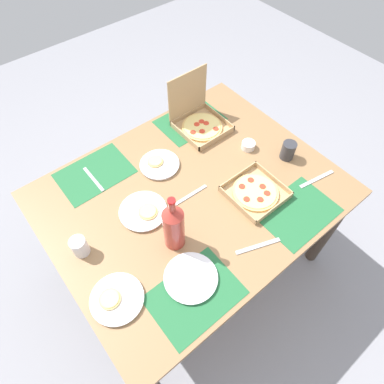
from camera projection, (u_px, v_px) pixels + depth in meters
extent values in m
plane|color=gray|center=(192.00, 258.00, 2.25)|extent=(6.00, 6.00, 0.00)
cylinder|color=#3F3328|center=(328.00, 229.00, 1.96)|extent=(0.07, 0.07, 0.73)
cylinder|color=#3F3328|center=(55.00, 234.00, 1.94)|extent=(0.07, 0.07, 0.73)
cylinder|color=#3F3328|center=(217.00, 136.00, 2.41)|extent=(0.07, 0.07, 0.73)
cube|color=#936D47|center=(192.00, 194.00, 1.64)|extent=(1.39, 1.11, 0.03)
cube|color=#236638|center=(195.00, 295.00, 1.33)|extent=(0.36, 0.26, 0.00)
cube|color=#236638|center=(298.00, 212.00, 1.56)|extent=(0.36, 0.26, 0.00)
cube|color=#236638|center=(95.00, 173.00, 1.70)|extent=(0.36, 0.26, 0.00)
cube|color=#236638|center=(190.00, 120.00, 1.93)|extent=(0.36, 0.26, 0.00)
cube|color=tan|center=(202.00, 128.00, 1.89)|extent=(0.26, 0.26, 0.01)
cube|color=tan|center=(184.00, 136.00, 1.82)|extent=(0.01, 0.26, 0.03)
cube|color=tan|center=(219.00, 116.00, 1.92)|extent=(0.01, 0.26, 0.03)
cube|color=tan|center=(217.00, 138.00, 1.81)|extent=(0.26, 0.01, 0.03)
cube|color=tan|center=(188.00, 114.00, 1.93)|extent=(0.26, 0.01, 0.03)
cylinder|color=#E0B76B|center=(202.00, 127.00, 1.88)|extent=(0.23, 0.23, 0.01)
cylinder|color=#EFD67F|center=(202.00, 126.00, 1.87)|extent=(0.21, 0.21, 0.00)
cylinder|color=red|center=(206.00, 123.00, 1.88)|extent=(0.03, 0.03, 0.00)
cylinder|color=red|center=(202.00, 121.00, 1.89)|extent=(0.03, 0.03, 0.00)
cylinder|color=red|center=(197.00, 124.00, 1.88)|extent=(0.03, 0.03, 0.00)
cylinder|color=red|center=(193.00, 132.00, 1.84)|extent=(0.03, 0.03, 0.00)
cylinder|color=red|center=(202.00, 131.00, 1.84)|extent=(0.03, 0.03, 0.00)
cylinder|color=red|center=(216.00, 129.00, 1.85)|extent=(0.03, 0.03, 0.00)
cube|color=tan|center=(188.00, 93.00, 1.81)|extent=(0.26, 0.01, 0.26)
cube|color=tan|center=(255.00, 193.00, 1.62)|extent=(0.26, 0.26, 0.01)
cube|color=tan|center=(237.00, 205.00, 1.56)|extent=(0.01, 0.26, 0.03)
cube|color=tan|center=(273.00, 178.00, 1.65)|extent=(0.01, 0.26, 0.03)
cube|color=tan|center=(275.00, 208.00, 1.55)|extent=(0.26, 0.01, 0.03)
cube|color=tan|center=(238.00, 175.00, 1.66)|extent=(0.26, 0.01, 0.03)
cylinder|color=#E0B76B|center=(255.00, 192.00, 1.61)|extent=(0.22, 0.22, 0.01)
cylinder|color=#EFD67F|center=(256.00, 191.00, 1.61)|extent=(0.20, 0.20, 0.00)
cylinder|color=red|center=(263.00, 186.00, 1.62)|extent=(0.03, 0.03, 0.00)
cylinder|color=red|center=(251.00, 180.00, 1.64)|extent=(0.03, 0.03, 0.00)
cylinder|color=red|center=(242.00, 186.00, 1.62)|extent=(0.03, 0.03, 0.00)
cylinder|color=red|center=(247.00, 199.00, 1.58)|extent=(0.03, 0.03, 0.00)
cylinder|color=red|center=(260.00, 199.00, 1.58)|extent=(0.03, 0.03, 0.00)
cylinder|color=red|center=(267.00, 193.00, 1.60)|extent=(0.03, 0.03, 0.00)
cylinder|color=white|center=(143.00, 212.00, 1.56)|extent=(0.22, 0.22, 0.01)
cylinder|color=white|center=(143.00, 211.00, 1.55)|extent=(0.22, 0.22, 0.01)
cylinder|color=#E0B76B|center=(148.00, 212.00, 1.54)|extent=(0.09, 0.09, 0.01)
cylinder|color=#EFD67F|center=(148.00, 211.00, 1.53)|extent=(0.08, 0.08, 0.00)
cylinder|color=white|center=(191.00, 278.00, 1.37)|extent=(0.22, 0.22, 0.01)
cylinder|color=white|center=(191.00, 277.00, 1.36)|extent=(0.22, 0.22, 0.01)
cylinder|color=white|center=(160.00, 165.00, 1.72)|extent=(0.20, 0.20, 0.01)
cylinder|color=white|center=(160.00, 164.00, 1.72)|extent=(0.21, 0.21, 0.01)
cylinder|color=#E0B76B|center=(155.00, 162.00, 1.72)|extent=(0.08, 0.08, 0.01)
cylinder|color=#EFD67F|center=(155.00, 161.00, 1.71)|extent=(0.07, 0.07, 0.00)
cylinder|color=white|center=(117.00, 299.00, 1.32)|extent=(0.21, 0.21, 0.01)
cylinder|color=white|center=(117.00, 299.00, 1.31)|extent=(0.21, 0.21, 0.01)
cylinder|color=#E0B76B|center=(110.00, 299.00, 1.30)|extent=(0.09, 0.09, 0.01)
cylinder|color=#EFD67F|center=(110.00, 299.00, 1.30)|extent=(0.07, 0.07, 0.00)
cylinder|color=#B2382D|center=(174.00, 229.00, 1.38)|extent=(0.09, 0.09, 0.22)
cone|color=#B2382D|center=(172.00, 213.00, 1.28)|extent=(0.09, 0.09, 0.04)
cylinder|color=#B2382D|center=(172.00, 206.00, 1.24)|extent=(0.03, 0.03, 0.06)
cylinder|color=red|center=(171.00, 201.00, 1.21)|extent=(0.03, 0.03, 0.01)
cylinder|color=silver|center=(80.00, 246.00, 1.41)|extent=(0.07, 0.07, 0.09)
cylinder|color=#333338|center=(288.00, 150.00, 1.72)|extent=(0.07, 0.07, 0.10)
cylinder|color=white|center=(248.00, 145.00, 1.79)|extent=(0.07, 0.07, 0.04)
cube|color=#B7B7BC|center=(191.00, 195.00, 1.62)|extent=(0.19, 0.02, 0.00)
cube|color=#B7B7BC|center=(94.00, 179.00, 1.67)|extent=(0.02, 0.19, 0.00)
cube|color=#B7B7BC|center=(258.00, 246.00, 1.46)|extent=(0.20, 0.09, 0.00)
cube|color=#B7B7BC|center=(317.00, 179.00, 1.67)|extent=(0.21, 0.05, 0.00)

